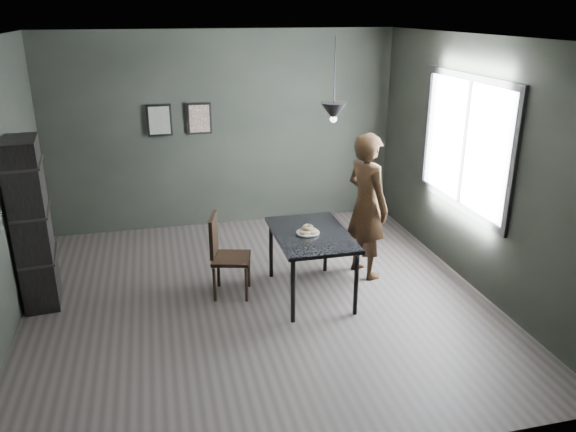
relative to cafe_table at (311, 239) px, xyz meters
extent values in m
plane|color=#332E2C|center=(-0.60, 0.00, -0.67)|extent=(5.00, 5.00, 0.00)
cube|color=black|center=(-0.60, 2.50, 0.73)|extent=(5.00, 0.10, 2.80)
cube|color=silver|center=(-0.60, 0.00, 2.13)|extent=(5.00, 5.00, 0.02)
cube|color=white|center=(1.88, 0.20, 0.93)|extent=(0.02, 1.80, 1.40)
cube|color=black|center=(1.87, 0.20, 0.93)|extent=(0.04, 1.96, 1.56)
cube|color=black|center=(0.00, 0.00, 0.06)|extent=(0.80, 1.20, 0.04)
cylinder|color=black|center=(-0.34, -0.54, -0.32)|extent=(0.05, 0.05, 0.71)
cylinder|color=black|center=(0.34, -0.54, -0.32)|extent=(0.05, 0.05, 0.71)
cylinder|color=black|center=(-0.34, 0.54, -0.32)|extent=(0.05, 0.05, 0.71)
cylinder|color=black|center=(0.34, 0.54, -0.32)|extent=(0.05, 0.05, 0.71)
cylinder|color=white|center=(-0.04, -0.02, 0.08)|extent=(0.23, 0.23, 0.01)
torus|color=beige|center=(0.00, -0.03, 0.11)|extent=(0.12, 0.12, 0.04)
torus|color=beige|center=(-0.05, 0.03, 0.11)|extent=(0.12, 0.12, 0.04)
torus|color=beige|center=(-0.08, -0.05, 0.11)|extent=(0.12, 0.12, 0.04)
torus|color=beige|center=(-0.04, -0.02, 0.15)|extent=(0.12, 0.13, 0.06)
imported|color=black|center=(0.78, 0.36, 0.20)|extent=(0.61, 0.74, 1.75)
cube|color=black|center=(-0.86, 0.22, -0.23)|extent=(0.50, 0.50, 0.04)
cube|color=black|center=(-1.04, 0.26, 0.05)|extent=(0.14, 0.41, 0.45)
cylinder|color=black|center=(-1.07, 0.09, -0.47)|extent=(0.04, 0.04, 0.40)
cylinder|color=black|center=(-0.73, 0.00, -0.47)|extent=(0.04, 0.04, 0.40)
cylinder|color=black|center=(-0.99, 0.43, -0.47)|extent=(0.04, 0.04, 0.40)
cylinder|color=black|center=(-0.65, 0.34, -0.47)|extent=(0.04, 0.04, 0.40)
cube|color=black|center=(-2.92, 0.52, 0.25)|extent=(0.41, 0.65, 1.84)
cylinder|color=black|center=(0.25, 0.10, 1.75)|extent=(0.01, 0.01, 0.75)
cone|color=black|center=(0.25, 0.10, 1.38)|extent=(0.28, 0.28, 0.18)
sphere|color=#FFE0B2|center=(0.25, 0.10, 1.30)|extent=(0.07, 0.07, 0.07)
cube|color=black|center=(-1.50, 2.47, 0.93)|extent=(0.34, 0.03, 0.44)
cube|color=#476352|center=(-1.50, 2.45, 0.93)|extent=(0.28, 0.01, 0.38)
cube|color=black|center=(-0.95, 2.47, 0.93)|extent=(0.34, 0.03, 0.44)
cube|color=brown|center=(-0.95, 2.45, 0.93)|extent=(0.28, 0.01, 0.38)
camera|label=1|loc=(-1.58, -5.47, 2.39)|focal=35.00mm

